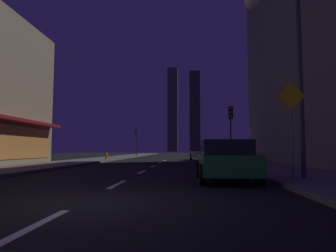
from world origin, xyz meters
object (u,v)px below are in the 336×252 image
car_parked_near (225,160)px  street_lamp_right (275,38)px  fire_hydrant_far_left (106,156)px  traffic_light_near_right (231,121)px  traffic_light_far_left (136,136)px  car_parked_far (199,153)px  pedestrian_crossing_sign (291,122)px

car_parked_near → street_lamp_right: 4.69m
fire_hydrant_far_left → street_lamp_right: street_lamp_right is taller
fire_hydrant_far_left → traffic_light_near_right: (11.40, -7.82, 2.74)m
car_parked_near → traffic_light_far_left: 35.99m
traffic_light_near_right → car_parked_far: bearing=100.9°
car_parked_near → traffic_light_near_right: (1.90, 11.27, 2.45)m
pedestrian_crossing_sign → car_parked_near: bearing=153.2°
car_parked_near → traffic_light_near_right: 11.69m
car_parked_far → street_lamp_right: street_lamp_right is taller
car_parked_far → traffic_light_near_right: bearing=-79.1°
street_lamp_right → pedestrian_crossing_sign: 3.13m
car_parked_near → fire_hydrant_far_left: size_ratio=6.48×
car_parked_near → car_parked_far: bearing=90.0°
car_parked_far → car_parked_near: bearing=-90.0°
fire_hydrant_far_left → street_lamp_right: size_ratio=0.10×
car_parked_far → traffic_light_near_right: (1.90, -9.90, 2.45)m
traffic_light_far_left → street_lamp_right: size_ratio=0.64×
fire_hydrant_far_left → pedestrian_crossing_sign: bearing=-60.2°
fire_hydrant_far_left → pedestrian_crossing_sign: 23.21m
traffic_light_near_right → traffic_light_far_left: bearing=115.1°
car_parked_near → traffic_light_far_left: (-9.10, 34.74, 2.45)m
traffic_light_far_left → street_lamp_right: bearing=-72.8°
car_parked_far → fire_hydrant_far_left: (-9.50, -2.07, -0.29)m
car_parked_near → car_parked_far: (0.00, 21.16, 0.00)m
traffic_light_near_right → street_lamp_right: (-0.12, -11.59, 1.87)m
car_parked_near → street_lamp_right: street_lamp_right is taller
traffic_light_near_right → street_lamp_right: street_lamp_right is taller
traffic_light_near_right → traffic_light_far_left: size_ratio=1.00×
car_parked_far → pedestrian_crossing_sign: bearing=-84.8°
car_parked_far → fire_hydrant_far_left: size_ratio=6.48×
fire_hydrant_far_left → traffic_light_far_left: traffic_light_far_left is taller
car_parked_far → traffic_light_far_left: 16.52m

